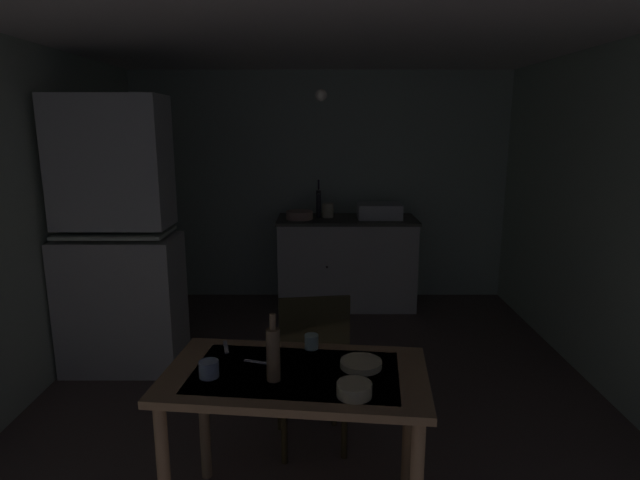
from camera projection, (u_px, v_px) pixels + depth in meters
name	position (u px, v px, depth m)	size (l,w,h in m)	color
ground_plane	(319.00, 383.00, 3.86)	(5.11, 5.11, 0.00)	brown
wall_back	(319.00, 187.00, 5.65)	(4.07, 0.10, 2.42)	#B3C7B4
wall_left	(23.00, 222.00, 3.59)	(0.10, 4.21, 2.42)	beige
wall_right	(613.00, 222.00, 3.60)	(0.10, 4.21, 2.42)	#B5CBAF
ceiling_slab	(319.00, 28.00, 3.33)	(4.07, 4.21, 0.10)	silver
hutch_cabinet	(116.00, 246.00, 3.92)	(0.87, 0.50, 2.08)	silver
counter_cabinet	(344.00, 262.00, 5.45)	(1.42, 0.64, 0.93)	silver
sink_basin	(377.00, 211.00, 5.34)	(0.44, 0.34, 0.15)	silver
hand_pump	(316.00, 201.00, 5.36)	(0.05, 0.27, 0.39)	#232328
mixing_bowl_counter	(297.00, 215.00, 5.29)	(0.27, 0.27, 0.08)	tan
stoneware_crock	(326.00, 210.00, 5.38)	(0.12, 0.12, 0.15)	beige
dining_table	(294.00, 394.00, 2.38)	(1.25, 0.77, 0.77)	#9A744C
chair_far_side	(310.00, 371.00, 2.95)	(0.45, 0.45, 0.98)	#342A14
serving_bowl_wide	(352.00, 389.00, 2.14)	(0.15, 0.15, 0.06)	beige
soup_bowl_small	(359.00, 364.00, 2.40)	(0.19, 0.19, 0.03)	beige
mug_tall	(207.00, 369.00, 2.30)	(0.09, 0.09, 0.07)	#9EB2C6
mug_dark	(310.00, 342.00, 2.59)	(0.07, 0.07, 0.07)	#ADD1C1
glass_bottle	(271.00, 353.00, 2.25)	(0.06, 0.06, 0.31)	olive
table_knife	(259.00, 363.00, 2.44)	(0.17, 0.02, 0.01)	silver
teaspoon_near_bowl	(224.00, 347.00, 2.61)	(0.15, 0.02, 0.01)	beige
pendant_bulb	(318.00, 95.00, 3.45)	(0.08, 0.08, 0.08)	#F9EFCC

